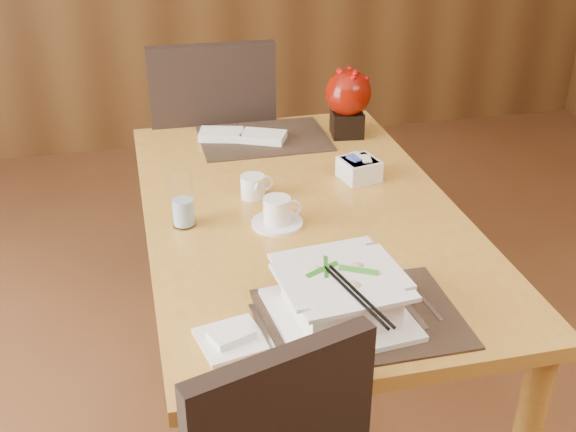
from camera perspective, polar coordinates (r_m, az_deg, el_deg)
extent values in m
cube|color=gold|center=(2.11, 1.05, 0.08)|extent=(0.90, 1.50, 0.04)
cylinder|color=gold|center=(2.85, -10.07, -1.02)|extent=(0.07, 0.07, 0.71)
cylinder|color=gold|center=(2.97, 5.05, 0.65)|extent=(0.07, 0.07, 0.71)
cube|color=black|center=(1.65, 5.74, -8.03)|extent=(0.45, 0.33, 0.01)
cube|color=black|center=(2.59, -1.92, 6.15)|extent=(0.45, 0.33, 0.01)
cube|color=white|center=(1.65, 4.08, -7.89)|extent=(0.32, 0.32, 0.01)
cube|color=white|center=(1.62, 4.14, -6.29)|extent=(0.23, 0.23, 0.10)
cylinder|color=#CECE6F|center=(1.62, 4.15, -6.21)|extent=(0.19, 0.19, 0.08)
cylinder|color=white|center=(2.02, -0.86, -0.54)|extent=(0.14, 0.14, 0.01)
cylinder|color=white|center=(2.00, -0.87, 0.49)|extent=(0.08, 0.08, 0.07)
cylinder|color=black|center=(1.98, -0.88, 1.29)|extent=(0.07, 0.07, 0.01)
cylinder|color=white|center=(2.00, -8.33, 1.13)|extent=(0.08, 0.08, 0.15)
cube|color=white|center=(2.28, 5.64, 3.70)|extent=(0.13, 0.13, 0.07)
cube|color=black|center=(2.62, 4.67, 7.32)|extent=(0.12, 0.12, 0.09)
sphere|color=maroon|center=(2.58, 4.77, 9.67)|extent=(0.16, 0.16, 0.16)
cube|color=white|center=(1.59, -4.49, -9.71)|extent=(0.16, 0.16, 0.01)
cube|color=black|center=(3.06, -6.07, 4.18)|extent=(0.50, 0.50, 0.06)
cube|color=black|center=(2.74, -5.86, 7.98)|extent=(0.47, 0.06, 0.53)
cylinder|color=black|center=(3.37, -2.84, 1.83)|extent=(0.04, 0.04, 0.45)
cylinder|color=black|center=(3.02, -1.61, -1.50)|extent=(0.04, 0.04, 0.45)
cylinder|color=black|center=(3.34, -9.66, 1.18)|extent=(0.04, 0.04, 0.45)
cylinder|color=black|center=(2.99, -9.22, -2.26)|extent=(0.04, 0.04, 0.45)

